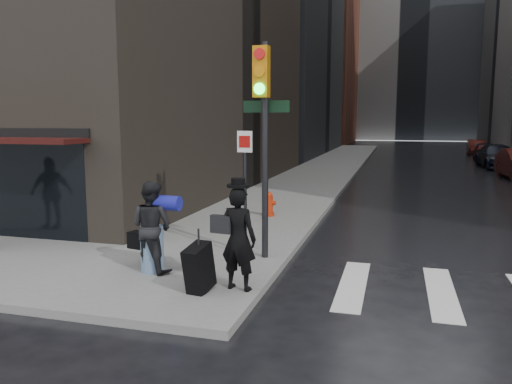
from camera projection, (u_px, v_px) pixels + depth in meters
ground at (163, 285)px, 9.55m from camera, size 140.00×140.00×0.00m
sidewalk_left at (334, 164)px, 35.26m from camera, size 4.00×50.00×0.15m
bldg_left_far at (274, 49)px, 70.24m from camera, size 22.00×20.00×26.00m
bldg_distant at (413, 39)px, 79.95m from camera, size 40.00×12.00×32.00m
man_overcoat at (230, 243)px, 8.71m from camera, size 1.18×0.98×2.02m
man_jeans at (152, 226)px, 9.80m from camera, size 1.26×0.89×1.80m
traffic_light at (262, 121)px, 10.43m from camera, size 1.14×0.54×4.58m
fire_hydrant at (269, 205)px, 15.58m from camera, size 0.42×0.33×0.76m
parked_car_3 at (497, 157)px, 32.69m from camera, size 2.33×5.28×1.51m
parked_car_4 at (486, 151)px, 39.00m from camera, size 2.01×4.30×1.42m
parked_car_5 at (476, 147)px, 45.34m from camera, size 1.69×4.22×1.36m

